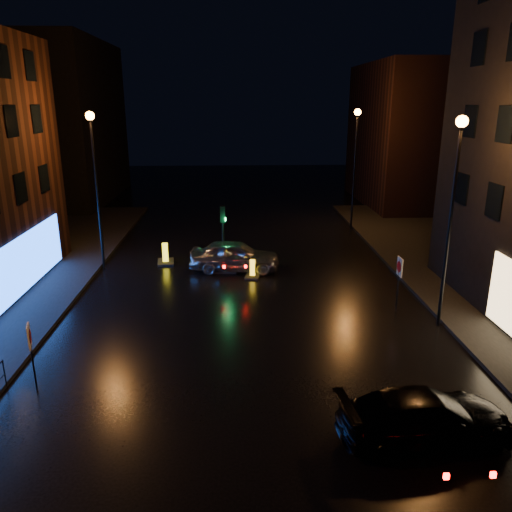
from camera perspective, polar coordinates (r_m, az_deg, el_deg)
The scene contains 13 objects.
ground at distance 15.33m, azimuth 0.00°, elevation -18.05°, with size 120.00×120.00×0.00m, color black.
building_far_left at distance 49.97m, azimuth -21.17°, elevation 14.04°, with size 8.00×16.00×14.00m, color black.
building_far_right at distance 47.21m, azimuth 17.19°, elevation 13.08°, with size 8.00×14.00×12.00m, color black.
street_lamp_lfar at distance 27.66m, azimuth -17.95°, elevation 9.62°, with size 0.44×0.44×8.37m.
street_lamp_rnear at distance 20.55m, azimuth 21.66°, elevation 6.84°, with size 0.44×0.44×8.37m.
street_lamp_rfar at distance 35.64m, azimuth 11.29°, elevation 11.66°, with size 0.44×0.44×8.37m.
traffic_signal at distance 27.79m, azimuth -3.73°, elevation -0.26°, with size 1.40×2.40×3.45m.
silver_hatchback at distance 27.11m, azimuth -2.44°, elevation 0.02°, with size 1.94×4.83×1.65m, color #A8ABAF.
dark_sedan at distance 14.90m, azimuth 18.82°, elevation -16.99°, with size 1.95×4.81×1.40m, color black.
bollard_near at distance 26.24m, azimuth -0.40°, elevation -1.97°, with size 0.90×1.19×0.95m.
bollard_far at distance 28.91m, azimuth -10.30°, elevation -0.31°, with size 1.05×1.45×1.18m.
road_sign_left at distance 17.17m, azimuth -24.41°, elevation -8.96°, with size 0.22×0.54×2.29m.
road_sign_right at distance 22.30m, azimuth 16.06°, elevation -1.71°, with size 0.08×0.60×2.49m.
Camera 1 is at (-0.55, -12.49, 8.87)m, focal length 35.00 mm.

